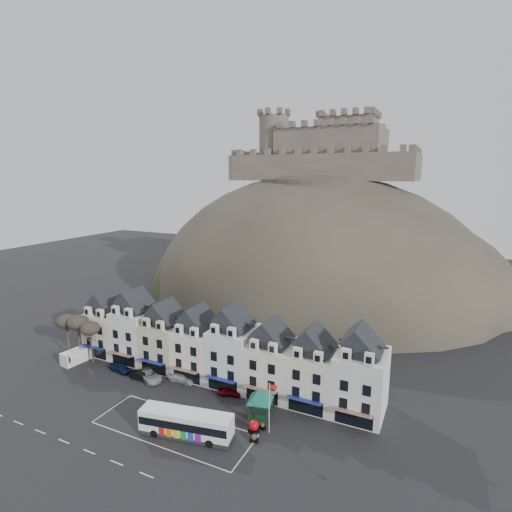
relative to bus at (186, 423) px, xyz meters
The scene contains 21 objects.
ground 4.98m from the bus, behind, with size 300.00×300.00×0.00m, color black.
coach_bay_markings 3.23m from the bus, 168.50° to the left, with size 22.00×7.50×0.01m, color silver.
townhouse_terrace 16.21m from the bus, 106.08° to the left, with size 54.40×9.35×11.80m.
castle_hill 68.32m from the bus, 92.76° to the left, with size 100.00×76.00×68.00m.
castle 84.47m from the bus, 93.07° to the left, with size 50.20×22.20×22.00m.
tree_left_far 35.28m from the bus, 163.76° to the left, with size 3.61×3.61×8.24m.
tree_left_mid 32.50m from the bus, 162.26° to the left, with size 3.78×3.78×8.64m.
tree_left_near 29.58m from the bus, 160.47° to the left, with size 3.43×3.43×7.84m.
bus is the anchor object (origin of this frame).
bus_shelter 10.66m from the bus, 49.21° to the left, with size 6.65×6.65×4.33m.
red_buoy 8.88m from the bus, 30.49° to the left, with size 1.50×1.50×1.72m.
flagpole 11.13m from the bus, 28.98° to the left, with size 1.02×0.30×7.21m.
white_van 31.71m from the bus, 163.95° to the left, with size 2.79×5.37×2.35m.
planter_west 10.12m from the bus, 33.94° to the left, with size 1.04×0.75×0.94m.
planter_east 9.02m from the bus, 18.10° to the left, with size 1.14×0.74×1.06m.
car_navy 22.73m from the bus, 155.25° to the left, with size 1.78×4.43×1.51m, color #0B183B.
car_black 17.84m from the bus, 149.96° to the left, with size 1.45×4.17×1.37m, color black.
car_silver 17.01m from the bus, 146.42° to the left, with size 2.50×5.34×1.51m, color #A8ABB0.
car_white 14.44m from the bus, 128.42° to the left, with size 1.86×4.57×1.33m, color beige.
car_maroon 11.09m from the bus, 88.63° to the left, with size 1.45×3.60×1.23m, color #64050D.
car_charcoal 12.43m from the bus, 63.79° to the left, with size 1.57×4.51×1.49m, color black.
Camera 1 is at (32.84, -37.17, 33.43)m, focal length 28.00 mm.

